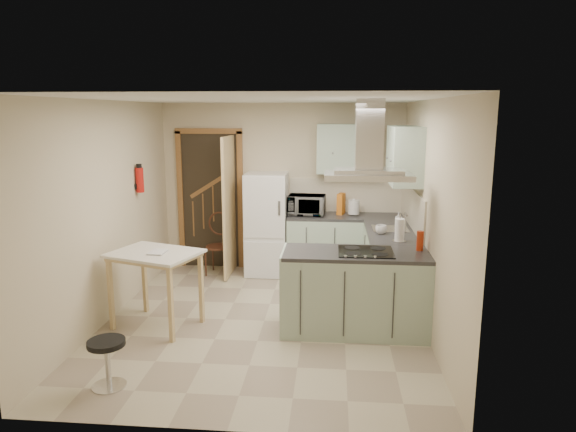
# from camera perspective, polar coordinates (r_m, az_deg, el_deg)

# --- Properties ---
(floor) EXTENTS (4.20, 4.20, 0.00)m
(floor) POSITION_cam_1_polar(r_m,az_deg,el_deg) (6.05, -2.65, -11.55)
(floor) COLOR #B3A98B
(floor) RESTS_ON ground
(ceiling) EXTENTS (4.20, 4.20, 0.00)m
(ceiling) POSITION_cam_1_polar(r_m,az_deg,el_deg) (5.57, -2.89, 12.83)
(ceiling) COLOR silver
(ceiling) RESTS_ON back_wall
(back_wall) EXTENTS (3.60, 0.00, 3.60)m
(back_wall) POSITION_cam_1_polar(r_m,az_deg,el_deg) (7.74, -0.65, 3.18)
(back_wall) COLOR beige
(back_wall) RESTS_ON floor
(left_wall) EXTENTS (0.00, 4.20, 4.20)m
(left_wall) POSITION_cam_1_polar(r_m,az_deg,el_deg) (6.19, -19.51, 0.42)
(left_wall) COLOR beige
(left_wall) RESTS_ON floor
(right_wall) EXTENTS (0.00, 4.20, 4.20)m
(right_wall) POSITION_cam_1_polar(r_m,az_deg,el_deg) (5.73, 15.38, -0.19)
(right_wall) COLOR beige
(right_wall) RESTS_ON floor
(doorway) EXTENTS (1.10, 0.12, 2.10)m
(doorway) POSITION_cam_1_polar(r_m,az_deg,el_deg) (7.93, -8.61, 1.78)
(doorway) COLOR brown
(doorway) RESTS_ON floor
(fridge) EXTENTS (0.60, 0.60, 1.50)m
(fridge) POSITION_cam_1_polar(r_m,az_deg,el_deg) (7.56, -2.38, -0.89)
(fridge) COLOR white
(fridge) RESTS_ON floor
(counter_back) EXTENTS (1.08, 0.60, 0.90)m
(counter_back) POSITION_cam_1_polar(r_m,az_deg,el_deg) (7.57, 4.12, -3.23)
(counter_back) COLOR #9EB2A0
(counter_back) RESTS_ON floor
(counter_right) EXTENTS (0.60, 1.95, 0.90)m
(counter_right) POSITION_cam_1_polar(r_m,az_deg,el_deg) (6.95, 10.98, -4.74)
(counter_right) COLOR #9EB2A0
(counter_right) RESTS_ON floor
(splashback) EXTENTS (1.68, 0.02, 0.50)m
(splashback) POSITION_cam_1_polar(r_m,az_deg,el_deg) (7.71, 6.47, 2.32)
(splashback) COLOR beige
(splashback) RESTS_ON counter_back
(wall_cabinet_back) EXTENTS (0.85, 0.35, 0.70)m
(wall_cabinet_back) POSITION_cam_1_polar(r_m,az_deg,el_deg) (7.47, 6.54, 7.43)
(wall_cabinet_back) COLOR #9EB2A0
(wall_cabinet_back) RESTS_ON back_wall
(wall_cabinet_right) EXTENTS (0.35, 0.90, 0.70)m
(wall_cabinet_right) POSITION_cam_1_polar(r_m,az_deg,el_deg) (6.45, 12.81, 6.60)
(wall_cabinet_right) COLOR #9EB2A0
(wall_cabinet_right) RESTS_ON right_wall
(peninsula) EXTENTS (1.55, 0.65, 0.90)m
(peninsula) POSITION_cam_1_polar(r_m,az_deg,el_deg) (5.68, 7.47, -8.35)
(peninsula) COLOR #9EB2A0
(peninsula) RESTS_ON floor
(hob) EXTENTS (0.58, 0.50, 0.01)m
(hob) POSITION_cam_1_polar(r_m,az_deg,el_deg) (5.55, 8.63, -3.92)
(hob) COLOR black
(hob) RESTS_ON peninsula
(extractor_hood) EXTENTS (0.90, 0.55, 0.10)m
(extractor_hood) POSITION_cam_1_polar(r_m,az_deg,el_deg) (5.39, 8.89, 4.45)
(extractor_hood) COLOR silver
(extractor_hood) RESTS_ON ceiling
(sink) EXTENTS (0.45, 0.40, 0.01)m
(sink) POSITION_cam_1_polar(r_m,az_deg,el_deg) (6.67, 11.28, -1.40)
(sink) COLOR silver
(sink) RESTS_ON counter_right
(fire_extinguisher) EXTENTS (0.10, 0.10, 0.32)m
(fire_extinguisher) POSITION_cam_1_polar(r_m,az_deg,el_deg) (6.95, -16.14, 3.85)
(fire_extinguisher) COLOR #B2140F
(fire_extinguisher) RESTS_ON left_wall
(drop_leaf_table) EXTENTS (1.09, 0.95, 0.86)m
(drop_leaf_table) POSITION_cam_1_polar(r_m,az_deg,el_deg) (5.95, -14.39, -7.90)
(drop_leaf_table) COLOR #DEC588
(drop_leaf_table) RESTS_ON floor
(bentwood_chair) EXTENTS (0.41, 0.41, 0.83)m
(bentwood_chair) POSITION_cam_1_polar(r_m,az_deg,el_deg) (7.65, -7.75, -3.41)
(bentwood_chair) COLOR #4D2719
(bentwood_chair) RESTS_ON floor
(stool) EXTENTS (0.41, 0.41, 0.44)m
(stool) POSITION_cam_1_polar(r_m,az_deg,el_deg) (4.91, -19.40, -15.19)
(stool) COLOR black
(stool) RESTS_ON floor
(microwave) EXTENTS (0.55, 0.39, 0.29)m
(microwave) POSITION_cam_1_polar(r_m,az_deg,el_deg) (7.44, 2.08, 1.23)
(microwave) COLOR black
(microwave) RESTS_ON counter_back
(kettle) EXTENTS (0.18, 0.18, 0.24)m
(kettle) POSITION_cam_1_polar(r_m,az_deg,el_deg) (7.46, 7.31, 0.99)
(kettle) COLOR silver
(kettle) RESTS_ON counter_back
(cereal_box) EXTENTS (0.13, 0.22, 0.30)m
(cereal_box) POSITION_cam_1_polar(r_m,az_deg,el_deg) (7.53, 5.92, 1.36)
(cereal_box) COLOR orange
(cereal_box) RESTS_ON counter_back
(soap_bottle) EXTENTS (0.10, 0.10, 0.18)m
(soap_bottle) POSITION_cam_1_polar(r_m,az_deg,el_deg) (6.90, 12.16, -0.32)
(soap_bottle) COLOR #B6B6C3
(soap_bottle) RESTS_ON counter_right
(paper_towel) EXTENTS (0.12, 0.12, 0.28)m
(paper_towel) POSITION_cam_1_polar(r_m,az_deg,el_deg) (6.03, 12.30, -1.50)
(paper_towel) COLOR white
(paper_towel) RESTS_ON counter_right
(cup) EXTENTS (0.18, 0.18, 0.11)m
(cup) POSITION_cam_1_polar(r_m,az_deg,el_deg) (6.38, 10.30, -1.50)
(cup) COLOR white
(cup) RESTS_ON counter_right
(red_bottle) EXTENTS (0.09, 0.09, 0.21)m
(red_bottle) POSITION_cam_1_polar(r_m,az_deg,el_deg) (5.70, 14.46, -2.69)
(red_bottle) COLOR #AF2D0F
(red_bottle) RESTS_ON peninsula
(book) EXTENTS (0.18, 0.24, 0.10)m
(book) POSITION_cam_1_polar(r_m,az_deg,el_deg) (5.80, -15.07, -3.46)
(book) COLOR brown
(book) RESTS_ON drop_leaf_table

